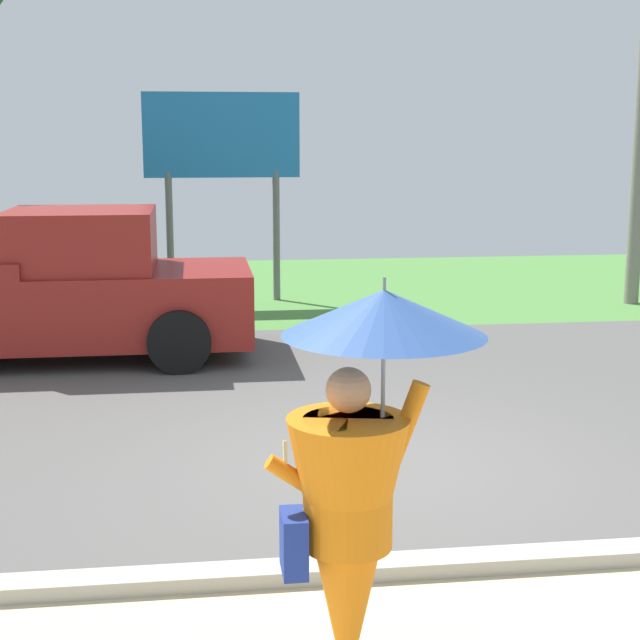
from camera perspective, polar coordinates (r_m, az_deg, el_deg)
name	(u,v)px	position (r m, az deg, el deg)	size (l,w,h in m)	color
ground_plane	(335,385)	(11.06, 0.88, -3.91)	(40.00, 22.00, 0.20)	#565451
monk_pedestrian	(356,489)	(4.72, 2.13, -10.02)	(1.06, 0.98, 2.13)	orange
pickup_truck	(46,290)	(12.53, -16.05, 1.71)	(5.20, 2.28, 1.88)	maroon
roadside_billboard	(222,150)	(16.27, -5.87, 10.03)	(2.60, 0.12, 3.50)	slate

